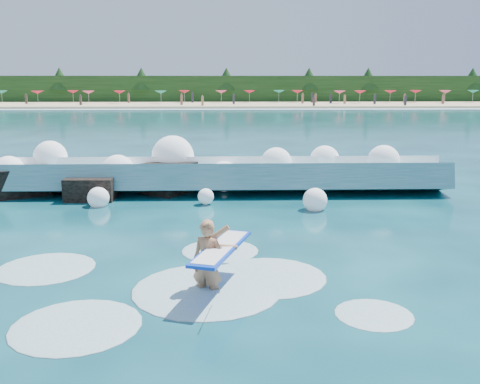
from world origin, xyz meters
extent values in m
plane|color=#072F3A|center=(0.00, 0.00, 0.00)|extent=(200.00, 200.00, 0.00)
cube|color=tan|center=(0.00, 78.00, 0.20)|extent=(140.00, 20.00, 0.40)
cube|color=silver|center=(0.00, 67.00, 0.04)|extent=(140.00, 5.00, 0.08)
cube|color=black|center=(0.00, 88.00, 2.50)|extent=(140.00, 4.00, 5.00)
cube|color=teal|center=(-0.11, 7.87, 0.48)|extent=(19.06, 2.90, 1.59)
cube|color=white|center=(-0.11, 8.67, 0.95)|extent=(19.06, 1.34, 0.74)
cube|color=black|center=(-6.70, 7.47, 0.43)|extent=(2.82, 2.63, 1.23)
cube|color=black|center=(-3.70, 6.67, 0.33)|extent=(1.73, 1.36, 0.95)
cube|color=black|center=(-1.00, 7.87, 0.46)|extent=(2.34, 2.42, 1.32)
imported|color=#AA744F|center=(0.73, -2.07, 0.59)|extent=(0.76, 0.64, 1.79)
cube|color=#0C38CC|center=(1.01, -2.02, 0.90)|extent=(1.29, 2.50, 0.06)
cube|color=white|center=(1.01, -2.02, 0.91)|extent=(1.13, 2.27, 0.06)
cylinder|color=black|center=(0.91, -3.27, 0.45)|extent=(0.01, 0.91, 0.43)
sphere|color=white|center=(-7.02, 7.79, 0.82)|extent=(1.19, 1.19, 1.19)
sphere|color=white|center=(-5.69, 8.54, 1.26)|extent=(1.28, 1.28, 1.28)
sphere|color=white|center=(-2.92, 7.61, 0.85)|extent=(1.24, 1.24, 1.24)
sphere|color=white|center=(-0.95, 8.67, 1.24)|extent=(1.67, 1.67, 1.67)
sphere|color=white|center=(1.06, 7.54, 0.64)|extent=(1.15, 1.15, 1.15)
sphere|color=white|center=(3.05, 7.86, 1.09)|extent=(1.20, 1.20, 1.20)
sphere|color=white|center=(5.04, 8.53, 1.08)|extent=(1.19, 1.19, 1.19)
sphere|color=white|center=(7.16, 7.78, 1.16)|extent=(1.23, 1.23, 1.23)
sphere|color=white|center=(-3.21, 5.57, 0.28)|extent=(0.74, 0.74, 0.74)
sphere|color=white|center=(0.43, 5.67, 0.28)|extent=(0.55, 0.55, 0.55)
sphere|color=white|center=(4.05, 4.79, 0.33)|extent=(0.81, 0.81, 0.81)
ellipsoid|color=silver|center=(0.70, -1.98, 0.00)|extent=(3.08, 3.08, 0.15)
ellipsoid|color=silver|center=(-1.52, -3.56, 0.00)|extent=(2.29, 2.29, 0.11)
ellipsoid|color=silver|center=(2.02, -1.30, 0.00)|extent=(2.53, 2.53, 0.13)
ellipsoid|color=silver|center=(-3.00, -0.61, 0.00)|extent=(2.22, 2.22, 0.11)
ellipsoid|color=silver|center=(0.95, 0.55, 0.00)|extent=(1.94, 1.94, 0.10)
ellipsoid|color=silver|center=(3.79, -3.26, 0.00)|extent=(1.44, 1.44, 0.07)
cone|color=#137C6B|center=(-36.34, 80.07, 2.25)|extent=(2.00, 2.00, 0.50)
cone|color=red|center=(-29.61, 77.85, 2.25)|extent=(2.00, 2.00, 0.50)
cone|color=red|center=(-25.05, 82.29, 2.25)|extent=(2.00, 2.00, 0.50)
cone|color=#D03D67|center=(-21.30, 77.91, 2.25)|extent=(2.00, 2.00, 0.50)
cone|color=red|center=(-16.48, 79.24, 2.25)|extent=(2.00, 2.00, 0.50)
cone|color=#137C6B|center=(-9.47, 78.54, 2.25)|extent=(2.00, 2.00, 0.50)
cone|color=red|center=(-5.80, 82.01, 2.25)|extent=(2.00, 2.00, 0.50)
cone|color=#D03D67|center=(0.59, 81.17, 2.25)|extent=(2.00, 2.00, 0.50)
cone|color=red|center=(5.47, 81.70, 2.25)|extent=(2.00, 2.00, 0.50)
cone|color=#137C6B|center=(10.61, 82.06, 2.25)|extent=(2.00, 2.00, 0.50)
cone|color=red|center=(13.76, 81.36, 2.25)|extent=(2.00, 2.00, 0.50)
cone|color=#D03D67|center=(20.40, 78.11, 2.25)|extent=(2.00, 2.00, 0.50)
cone|color=red|center=(23.98, 78.58, 2.25)|extent=(2.00, 2.00, 0.50)
cone|color=red|center=(29.67, 80.35, 2.25)|extent=(2.00, 2.00, 0.50)
cone|color=red|center=(34.54, 81.69, 2.25)|extent=(2.00, 2.00, 0.50)
cone|color=#D03D67|center=(39.22, 80.34, 2.25)|extent=(2.00, 2.00, 0.50)
cone|color=#137C6B|center=(44.80, 81.81, 2.25)|extent=(2.00, 2.00, 0.50)
cube|color=#3F332D|center=(-8.11, 68.02, 0.85)|extent=(0.35, 0.22, 1.54)
cube|color=#8C664C|center=(19.55, 78.56, 1.18)|extent=(0.35, 0.22, 1.56)
cube|color=#3F332D|center=(8.51, 74.57, 1.21)|extent=(0.35, 0.22, 1.62)
cube|color=#8C664C|center=(27.00, 68.59, 0.84)|extent=(0.35, 0.22, 1.53)
cube|color=brown|center=(22.06, 68.45, 0.83)|extent=(0.35, 0.22, 1.51)
cube|color=#262633|center=(-0.14, 73.97, 1.17)|extent=(0.35, 0.22, 1.54)
cube|color=brown|center=(37.09, 70.34, 1.17)|extent=(0.35, 0.22, 1.53)
cube|color=#3F332D|center=(23.68, 71.90, 1.08)|extent=(0.35, 0.22, 1.37)
cube|color=#8C664C|center=(30.55, 77.83, 1.10)|extent=(0.35, 0.22, 1.39)
cube|color=#262633|center=(-23.53, 69.07, 0.85)|extent=(0.35, 0.22, 1.53)
cube|color=brown|center=(30.17, 81.33, 1.15)|extent=(0.35, 0.22, 1.50)
cube|color=#3F332D|center=(36.84, 75.18, 1.19)|extent=(0.35, 0.22, 1.57)
cube|color=#8C664C|center=(-11.60, 73.28, 1.19)|extent=(0.35, 0.22, 1.57)
cube|color=#3F332D|center=(22.17, 68.47, 0.81)|extent=(0.35, 0.22, 1.45)
cube|color=#8C664C|center=(-17.18, 81.41, 1.16)|extent=(0.35, 0.22, 1.53)
cube|color=#262633|center=(37.18, 69.21, 0.76)|extent=(0.35, 0.22, 1.36)
camera|label=1|loc=(1.08, -12.26, 4.19)|focal=40.00mm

